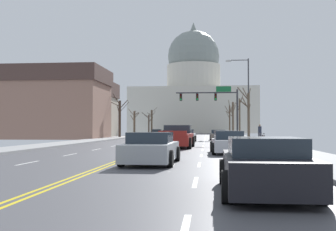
{
  "coord_description": "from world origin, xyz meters",
  "views": [
    {
      "loc": [
        3.82,
        -40.23,
        1.45
      ],
      "look_at": [
        -2.19,
        21.94,
        3.3
      ],
      "focal_mm": 43.71,
      "sensor_mm": 36.0,
      "label": 1
    }
  ],
  "objects": [
    {
      "name": "sedan_oncoming_01",
      "position": [
        -5.18,
        31.87,
        0.55
      ],
      "size": [
        2.05,
        4.59,
        1.15
      ],
      "color": "black",
      "rests_on": "ground"
    },
    {
      "name": "bare_tree_04",
      "position": [
        7.98,
        2.38,
        2.96
      ],
      "size": [
        1.32,
        2.29,
        5.58
      ],
      "color": "brown",
      "rests_on": "ground"
    },
    {
      "name": "bare_tree_01",
      "position": [
        -8.98,
        30.64,
        2.41
      ],
      "size": [
        2.16,
        1.56,
        4.69
      ],
      "color": "brown",
      "rests_on": "ground"
    },
    {
      "name": "sedan_near_05",
      "position": [
        1.58,
        -24.03,
        0.59
      ],
      "size": [
        2.1,
        4.5,
        1.26
      ],
      "color": "#9EA3A8",
      "rests_on": "ground"
    },
    {
      "name": "flank_building_00",
      "position": [
        -15.54,
        11.35,
        4.64
      ],
      "size": [
        12.32,
        9.71,
        9.15
      ],
      "color": "#8C6656",
      "rests_on": "ground"
    },
    {
      "name": "pedestrian_00",
      "position": [
        9.04,
        1.34,
        1.05
      ],
      "size": [
        0.35,
        0.34,
        1.64
      ],
      "color": "#33333D",
      "rests_on": "ground"
    },
    {
      "name": "flank_building_01",
      "position": [
        -16.44,
        23.99,
        4.36
      ],
      "size": [
        11.18,
        6.43,
        8.58
      ],
      "color": "#B2A38E",
      "rests_on": "ground"
    },
    {
      "name": "sedan_near_01",
      "position": [
        1.68,
        1.11,
        0.6
      ],
      "size": [
        1.97,
        4.49,
        1.27
      ],
      "color": "silver",
      "rests_on": "ground"
    },
    {
      "name": "sedan_near_02",
      "position": [
        5.36,
        -4.68,
        0.57
      ],
      "size": [
        2.07,
        4.35,
        1.2
      ],
      "color": "silver",
      "rests_on": "ground"
    },
    {
      "name": "pickup_truck_near_03",
      "position": [
        1.64,
        -10.85,
        0.73
      ],
      "size": [
        2.44,
        5.47,
        1.62
      ],
      "color": "maroon",
      "rests_on": "ground"
    },
    {
      "name": "street_lamp_right",
      "position": [
        7.9,
        3.92,
        5.26
      ],
      "size": [
        2.46,
        0.24,
        8.7
      ],
      "color": "#333338",
      "rests_on": "ground"
    },
    {
      "name": "sedan_near_04",
      "position": [
        4.98,
        -17.09,
        0.59
      ],
      "size": [
        2.01,
        4.49,
        1.27
      ],
      "color": "silver",
      "rests_on": "ground"
    },
    {
      "name": "bare_tree_05",
      "position": [
        -8.66,
        46.08,
        2.43
      ],
      "size": [
        2.61,
        1.61,
        4.56
      ],
      "color": "#423328",
      "rests_on": "ground"
    },
    {
      "name": "bicycle_parked",
      "position": [
        8.51,
        -5.2,
        0.49
      ],
      "size": [
        0.12,
        1.77,
        0.85
      ],
      "color": "black",
      "rests_on": "ground"
    },
    {
      "name": "capitol_building",
      "position": [
        0.0,
        73.21,
        10.93
      ],
      "size": [
        33.96,
        18.55,
        30.85
      ],
      "color": "beige",
      "rests_on": "ground"
    },
    {
      "name": "sedan_near_00",
      "position": [
        5.11,
        8.21,
        0.55
      ],
      "size": [
        2.12,
        4.67,
        1.19
      ],
      "color": "#6B6056",
      "rests_on": "ground"
    },
    {
      "name": "signal_gantry",
      "position": [
        4.75,
        12.12,
        4.87
      ],
      "size": [
        7.91,
        0.41,
        6.57
      ],
      "color": "#28282D",
      "rests_on": "ground"
    },
    {
      "name": "bare_tree_06",
      "position": [
        7.91,
        35.77,
        3.22
      ],
      "size": [
        1.85,
        1.8,
        6.36
      ],
      "color": "#4C3D2D",
      "rests_on": "ground"
    },
    {
      "name": "bare_tree_03",
      "position": [
        -8.85,
        52.12,
        2.89
      ],
      "size": [
        2.3,
        0.92,
        5.95
      ],
      "color": "#4C3D2D",
      "rests_on": "ground"
    },
    {
      "name": "ground",
      "position": [
        0.0,
        -0.0,
        0.02
      ],
      "size": [
        20.0,
        180.0,
        0.2
      ],
      "color": "#4A4A4F"
    },
    {
      "name": "bare_tree_00",
      "position": [
        8.44,
        19.19,
        3.15
      ],
      "size": [
        1.21,
        2.22,
        6.27
      ],
      "color": "brown",
      "rests_on": "ground"
    },
    {
      "name": "sedan_oncoming_02",
      "position": [
        -1.98,
        44.26,
        0.58
      ],
      "size": [
        1.98,
        4.42,
        1.21
      ],
      "color": "#B71414",
      "rests_on": "ground"
    },
    {
      "name": "bare_tree_02",
      "position": [
        7.95,
        27.0,
        3.02
      ],
      "size": [
        1.68,
        1.94,
        5.49
      ],
      "color": "brown",
      "rests_on": "ground"
    },
    {
      "name": "sedan_oncoming_00",
      "position": [
        -1.72,
        18.09,
        0.53
      ],
      "size": [
        2.07,
        4.48,
        1.12
      ],
      "color": "#B71414",
      "rests_on": "ground"
    },
    {
      "name": "bare_tree_07",
      "position": [
        -8.49,
        16.39,
        2.88
      ],
      "size": [
        2.66,
        1.83,
        6.14
      ],
      "color": "#423328",
      "rests_on": "ground"
    },
    {
      "name": "sedan_near_06",
      "position": [
        5.08,
        -31.01,
        0.59
      ],
      "size": [
        2.0,
        4.35,
        1.23
      ],
      "color": "black",
      "rests_on": "ground"
    }
  ]
}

